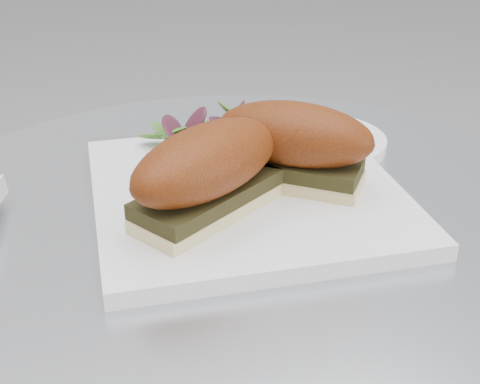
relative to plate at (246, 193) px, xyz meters
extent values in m
cylinder|color=silver|center=(-0.02, -0.04, -0.02)|extent=(0.70, 0.70, 0.02)
cube|color=white|center=(0.00, 0.00, 0.00)|extent=(0.33, 0.33, 0.02)
cube|color=beige|center=(-0.05, -0.03, 0.01)|extent=(0.15, 0.11, 0.01)
cube|color=black|center=(-0.05, -0.03, 0.03)|extent=(0.15, 0.11, 0.01)
ellipsoid|color=#672809|center=(-0.05, -0.03, 0.06)|extent=(0.18, 0.14, 0.06)
cube|color=beige|center=(0.04, -0.01, 0.01)|extent=(0.13, 0.13, 0.01)
cube|color=black|center=(0.04, -0.01, 0.03)|extent=(0.13, 0.13, 0.01)
ellipsoid|color=#672809|center=(0.04, -0.01, 0.06)|extent=(0.15, 0.15, 0.06)
cylinder|color=white|center=(0.13, 0.08, 0.00)|extent=(0.15, 0.15, 0.01)
camera|label=1|loc=(-0.23, -0.52, 0.30)|focal=50.00mm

